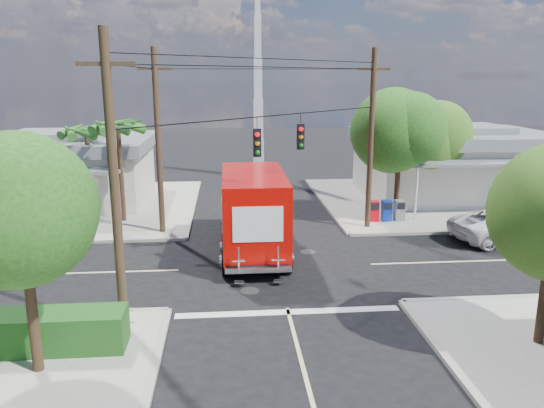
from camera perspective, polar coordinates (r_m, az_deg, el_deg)
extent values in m
plane|color=black|center=(22.01, 0.45, -6.80)|extent=(120.00, 120.00, 0.00)
cube|color=gray|center=(34.93, 16.96, 0.43)|extent=(14.00, 14.00, 0.14)
cube|color=#A39F91|center=(32.98, 5.59, 0.21)|extent=(0.25, 14.00, 0.14)
cube|color=#A39F91|center=(28.76, 22.05, -2.75)|extent=(14.00, 0.25, 0.14)
cube|color=gray|center=(33.68, -20.39, -0.31)|extent=(14.00, 14.00, 0.14)
cube|color=#A39F91|center=(32.50, -8.42, -0.07)|extent=(0.25, 14.00, 0.14)
cube|color=#A39F91|center=(27.24, -24.18, -3.84)|extent=(14.00, 0.25, 0.14)
cube|color=beige|center=(31.54, -1.25, -0.47)|extent=(0.12, 12.00, 0.01)
cube|color=beige|center=(24.96, 24.07, -5.52)|extent=(12.00, 0.12, 0.01)
cube|color=beige|center=(23.35, -24.98, -6.90)|extent=(12.00, 0.12, 0.01)
cube|color=silver|center=(18.06, 1.75, -11.53)|extent=(7.50, 0.40, 0.01)
cube|color=beige|center=(36.07, 18.79, 3.57)|extent=(11.00, 8.00, 3.40)
cube|color=gray|center=(35.80, 19.04, 6.80)|extent=(11.80, 8.80, 0.70)
cube|color=gray|center=(35.75, 19.10, 7.60)|extent=(6.05, 4.40, 0.50)
cube|color=gray|center=(31.52, 22.47, 4.12)|extent=(9.90, 1.80, 0.15)
cylinder|color=silver|center=(29.29, 15.24, 1.13)|extent=(0.12, 0.12, 2.90)
cube|color=beige|center=(35.04, -21.56, 2.90)|extent=(10.00, 8.00, 3.20)
cube|color=gray|center=(34.76, -21.84, 6.06)|extent=(10.80, 8.80, 0.70)
cube|color=gray|center=(34.71, -21.91, 6.87)|extent=(5.50, 4.40, 0.50)
cube|color=gray|center=(30.27, -24.30, 3.20)|extent=(9.00, 1.80, 0.15)
cylinder|color=silver|center=(28.67, -17.00, 0.55)|extent=(0.12, 0.12, 2.70)
cube|color=silver|center=(41.08, -1.47, 4.96)|extent=(0.80, 0.80, 3.00)
cube|color=silver|center=(40.73, -1.50, 9.13)|extent=(0.70, 0.70, 3.00)
cube|color=silver|center=(40.61, -1.52, 13.36)|extent=(0.60, 0.60, 3.00)
cube|color=silver|center=(40.71, -1.55, 17.58)|extent=(0.50, 0.50, 3.00)
cylinder|color=#422D1C|center=(15.09, -24.46, -9.79)|extent=(0.28, 0.28, 3.71)
sphere|color=#194616|center=(14.38, -25.36, -1.24)|extent=(3.71, 3.71, 3.71)
sphere|color=#194616|center=(14.65, -26.65, -0.19)|extent=(3.02, 3.02, 3.02)
sphere|color=#194616|center=(14.01, -24.39, -2.00)|extent=(3.25, 3.25, 3.25)
cylinder|color=#422D1C|center=(29.34, 13.33, 2.46)|extent=(0.28, 0.28, 4.10)
sphere|color=#194616|center=(28.97, 13.61, 7.43)|extent=(4.10, 4.10, 4.10)
sphere|color=#194616|center=(29.01, 12.76, 7.99)|extent=(3.33, 3.33, 3.33)
sphere|color=#194616|center=(28.82, 14.45, 7.10)|extent=(3.58, 3.58, 3.58)
cylinder|color=#422D1C|center=(32.30, 16.50, 2.80)|extent=(0.28, 0.28, 3.58)
sphere|color=#346519|center=(31.98, 16.77, 6.75)|extent=(3.58, 3.58, 3.58)
sphere|color=#346519|center=(31.99, 15.99, 7.20)|extent=(2.91, 2.91, 2.91)
sphere|color=#346519|center=(31.84, 17.54, 6.46)|extent=(3.14, 3.14, 3.14)
sphere|color=#346519|center=(16.37, 26.68, 0.04)|extent=(2.81, 2.81, 2.81)
cylinder|color=#422D1C|center=(29.02, -15.91, 3.09)|extent=(0.24, 0.24, 5.00)
cone|color=#2B6922|center=(28.52, -14.46, 8.29)|extent=(0.50, 2.06, 0.98)
cone|color=#2B6922|center=(29.27, -14.90, 8.39)|extent=(1.92, 1.68, 0.98)
cone|color=#2B6922|center=(29.58, -16.31, 8.35)|extent=(2.12, 0.95, 0.98)
cone|color=#2B6922|center=(29.23, -17.68, 8.20)|extent=(1.34, 2.07, 0.98)
cone|color=#2B6922|center=(28.47, -18.02, 8.04)|extent=(1.34, 2.07, 0.98)
cone|color=#2B6922|center=(27.87, -17.00, 8.01)|extent=(2.12, 0.95, 0.98)
cone|color=#2B6922|center=(27.89, -15.39, 8.12)|extent=(1.92, 1.68, 0.98)
cylinder|color=#422D1C|center=(30.93, -19.02, 3.12)|extent=(0.24, 0.24, 4.60)
cone|color=#2B6922|center=(30.41, -17.71, 7.62)|extent=(0.50, 2.06, 0.98)
cone|color=#2B6922|center=(31.17, -18.05, 7.73)|extent=(1.92, 1.68, 0.98)
cone|color=#2B6922|center=(31.51, -19.34, 7.69)|extent=(2.12, 0.95, 0.98)
cone|color=#2B6922|center=(31.20, -20.65, 7.53)|extent=(1.34, 2.07, 0.98)
cone|color=#2B6922|center=(30.45, -21.04, 7.37)|extent=(1.34, 2.07, 0.98)
cone|color=#2B6922|center=(29.82, -20.15, 7.33)|extent=(2.12, 0.95, 0.98)
cone|color=#2B6922|center=(29.80, -18.64, 7.44)|extent=(1.92, 1.68, 0.98)
cylinder|color=#473321|center=(15.99, -16.58, 1.58)|extent=(0.28, 0.28, 9.00)
cube|color=#473321|center=(15.68, -17.46, 14.19)|extent=(1.60, 0.12, 0.12)
cylinder|color=#473321|center=(26.90, 10.58, 6.60)|extent=(0.28, 0.28, 9.00)
cube|color=#473321|center=(26.71, 10.91, 14.07)|extent=(1.60, 0.12, 0.12)
cylinder|color=#473321|center=(26.13, -12.13, 6.33)|extent=(0.28, 0.28, 9.00)
cube|color=#473321|center=(25.94, -12.52, 14.01)|extent=(1.60, 0.12, 0.12)
cylinder|color=black|center=(20.68, 0.48, 9.52)|extent=(10.43, 10.43, 0.04)
cube|color=black|center=(19.92, -1.61, 6.61)|extent=(0.30, 0.24, 1.05)
sphere|color=red|center=(19.74, -1.59, 7.51)|extent=(0.20, 0.20, 0.20)
cube|color=black|center=(21.98, 3.08, 7.25)|extent=(0.30, 0.24, 1.05)
sphere|color=red|center=(21.81, 3.15, 8.07)|extent=(0.20, 0.20, 0.20)
cube|color=silver|center=(17.58, -24.44, -11.82)|extent=(5.94, 0.05, 0.08)
cube|color=silver|center=(17.42, -24.57, -10.63)|extent=(5.94, 0.05, 0.08)
cube|color=silver|center=(16.79, -15.26, -11.68)|extent=(0.09, 0.06, 1.00)
cube|color=#1A4617|center=(16.89, -26.06, -12.30)|extent=(6.20, 1.20, 1.10)
cube|color=#BE0811|center=(28.70, 10.88, -0.73)|extent=(0.50, 0.50, 1.10)
cube|color=#0A29A0|center=(28.89, 12.22, -0.70)|extent=(0.50, 0.50, 1.10)
cube|color=slate|center=(29.11, 13.54, -0.66)|extent=(0.50, 0.50, 1.10)
cube|color=black|center=(24.02, -2.06, -3.59)|extent=(2.43, 8.19, 0.26)
cube|color=#C70904|center=(26.89, -2.41, 0.14)|extent=(2.52, 1.79, 2.31)
cube|color=black|center=(27.51, -2.48, 1.34)|extent=(2.21, 0.27, 1.00)
cube|color=silver|center=(27.98, -2.48, -0.88)|extent=(2.41, 0.13, 0.37)
cube|color=#C70904|center=(22.69, -1.97, -0.49)|extent=(2.64, 6.09, 3.04)
cube|color=white|center=(22.75, 1.38, -0.04)|extent=(0.03, 3.78, 1.36)
cube|color=white|center=(22.63, -5.35, -0.17)|extent=(0.03, 3.78, 1.36)
cube|color=white|center=(19.69, -1.53, -2.21)|extent=(1.89, 0.02, 1.36)
cube|color=silver|center=(20.10, -1.47, -7.07)|extent=(2.52, 0.27, 0.19)
cube|color=silver|center=(19.80, -3.59, -6.13)|extent=(0.47, 0.06, 1.05)
cube|color=silver|center=(19.88, 0.67, -6.02)|extent=(0.47, 0.06, 1.05)
cylinder|color=black|center=(26.92, -4.95, -1.73)|extent=(0.34, 1.16, 1.15)
cylinder|color=black|center=(27.02, 0.18, -1.62)|extent=(0.34, 1.16, 1.15)
cylinder|color=black|center=(21.11, -4.94, -6.09)|extent=(0.34, 1.16, 1.15)
cylinder|color=black|center=(21.23, 1.62, -5.93)|extent=(0.34, 1.16, 1.15)
imported|color=silver|center=(27.62, 24.11, -2.09)|extent=(5.88, 3.47, 1.53)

